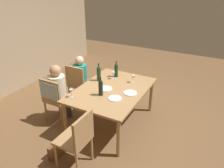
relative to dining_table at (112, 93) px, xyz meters
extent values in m
plane|color=brown|center=(0.00, 0.00, -0.66)|extent=(10.00, 10.00, 0.00)
cube|color=tan|center=(0.00, 2.79, 0.69)|extent=(6.40, 0.12, 2.70)
cube|color=#A87F51|center=(0.00, 0.00, 0.05)|extent=(1.65, 1.17, 0.04)
cylinder|color=#A87F51|center=(-0.75, -0.52, -0.31)|extent=(0.07, 0.07, 0.69)
cylinder|color=#A87F51|center=(0.75, -0.52, -0.31)|extent=(0.07, 0.07, 0.69)
cylinder|color=#A87F51|center=(-0.75, 0.52, -0.31)|extent=(0.07, 0.07, 0.69)
cylinder|color=#A87F51|center=(0.75, 0.52, -0.31)|extent=(0.07, 0.07, 0.69)
cylinder|color=#A87F51|center=(-0.18, 1.16, -0.44)|extent=(0.04, 0.04, 0.44)
cylinder|color=#A87F51|center=(-0.18, 0.78, -0.44)|extent=(0.04, 0.04, 0.44)
cylinder|color=#A87F51|center=(-0.56, 1.16, -0.44)|extent=(0.04, 0.04, 0.44)
cylinder|color=#A87F51|center=(-0.56, 0.78, -0.44)|extent=(0.04, 0.04, 0.44)
cube|color=#A87F51|center=(-0.37, 0.97, -0.20)|extent=(0.44, 0.44, 0.04)
cube|color=#A87F51|center=(-0.57, 0.97, 0.04)|extent=(0.04, 0.44, 0.44)
cube|color=#ADC6D6|center=(-0.57, 0.97, 0.06)|extent=(0.07, 0.40, 0.31)
cylinder|color=#A87F51|center=(0.56, 1.16, -0.44)|extent=(0.04, 0.04, 0.44)
cylinder|color=#A87F51|center=(0.56, 0.78, -0.44)|extent=(0.04, 0.04, 0.44)
cylinder|color=#A87F51|center=(0.18, 1.16, -0.44)|extent=(0.04, 0.04, 0.44)
cylinder|color=#A87F51|center=(0.18, 0.78, -0.44)|extent=(0.04, 0.04, 0.44)
cube|color=#A87F51|center=(0.37, 0.97, -0.20)|extent=(0.44, 0.44, 0.04)
cube|color=#A87F51|center=(0.17, 0.97, 0.04)|extent=(0.04, 0.44, 0.44)
cylinder|color=#A87F51|center=(-1.39, 0.19, -0.44)|extent=(0.04, 0.04, 0.44)
cylinder|color=#A87F51|center=(-1.01, 0.19, -0.44)|extent=(0.04, 0.04, 0.44)
cylinder|color=#A87F51|center=(-1.39, -0.19, -0.44)|extent=(0.04, 0.04, 0.44)
cylinder|color=#A87F51|center=(-1.01, -0.19, -0.44)|extent=(0.04, 0.04, 0.44)
cube|color=#A87F51|center=(-1.20, 0.00, -0.20)|extent=(0.44, 0.44, 0.04)
cube|color=#A87F51|center=(-1.20, -0.20, 0.04)|extent=(0.44, 0.04, 0.44)
cylinder|color=#33333D|center=(-0.23, 1.06, -0.43)|extent=(0.11, 0.11, 0.46)
cylinder|color=#33333D|center=(-0.23, 0.87, -0.43)|extent=(0.11, 0.11, 0.46)
cylinder|color=beige|center=(-0.37, 0.97, 0.04)|extent=(0.31, 0.31, 0.48)
sphere|color=tan|center=(-0.37, 0.97, 0.38)|extent=(0.21, 0.21, 0.21)
cylinder|color=#33333D|center=(0.51, 1.05, -0.43)|extent=(0.11, 0.11, 0.46)
cylinder|color=#33333D|center=(0.51, 0.88, -0.43)|extent=(0.11, 0.11, 0.46)
cylinder|color=teal|center=(0.37, 0.97, 0.02)|extent=(0.29, 0.29, 0.44)
sphere|color=beige|center=(0.37, 0.97, 0.34)|extent=(0.19, 0.19, 0.19)
cylinder|color=black|center=(-0.29, 0.06, 0.19)|extent=(0.08, 0.08, 0.23)
sphere|color=black|center=(-0.29, 0.06, 0.31)|extent=(0.08, 0.08, 0.08)
cylinder|color=black|center=(-0.29, 0.06, 0.37)|extent=(0.03, 0.03, 0.09)
cylinder|color=#19381E|center=(0.53, 0.19, 0.19)|extent=(0.07, 0.07, 0.23)
sphere|color=#19381E|center=(0.53, 0.19, 0.31)|extent=(0.07, 0.07, 0.07)
cylinder|color=#19381E|center=(0.53, 0.19, 0.37)|extent=(0.03, 0.03, 0.09)
cylinder|color=#19381E|center=(0.20, 0.40, 0.19)|extent=(0.08, 0.08, 0.24)
sphere|color=#19381E|center=(0.20, 0.40, 0.33)|extent=(0.08, 0.08, 0.08)
cylinder|color=#19381E|center=(0.20, 0.40, 0.38)|extent=(0.03, 0.03, 0.09)
cylinder|color=silver|center=(-0.59, 0.46, 0.08)|extent=(0.06, 0.06, 0.00)
cylinder|color=silver|center=(-0.59, 0.46, 0.11)|extent=(0.01, 0.01, 0.07)
cone|color=silver|center=(-0.59, 0.46, 0.19)|extent=(0.07, 0.07, 0.07)
cylinder|color=silver|center=(0.40, 0.18, 0.08)|extent=(0.06, 0.06, 0.00)
cylinder|color=silver|center=(0.40, 0.18, 0.11)|extent=(0.01, 0.01, 0.07)
cone|color=silver|center=(0.40, 0.18, 0.19)|extent=(0.07, 0.07, 0.07)
cylinder|color=silver|center=(0.44, -0.23, 0.08)|extent=(0.06, 0.06, 0.00)
cylinder|color=silver|center=(0.44, -0.23, 0.11)|extent=(0.01, 0.01, 0.07)
cone|color=silver|center=(0.44, -0.23, 0.19)|extent=(0.07, 0.07, 0.07)
cylinder|color=white|center=(-0.29, -0.21, 0.08)|extent=(0.23, 0.23, 0.01)
cylinder|color=white|center=(-0.06, 0.10, 0.08)|extent=(0.24, 0.24, 0.01)
cylinder|color=white|center=(0.01, -0.36, 0.08)|extent=(0.24, 0.24, 0.01)
cube|color=brown|center=(-1.20, 0.35, -0.55)|extent=(0.29, 0.14, 0.22)
camera|label=1|loc=(-3.18, -1.69, 1.94)|focal=35.81mm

